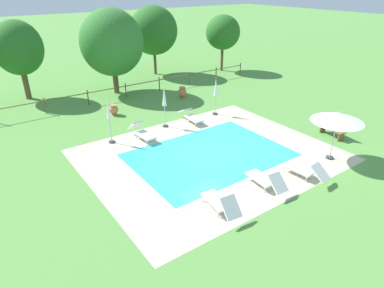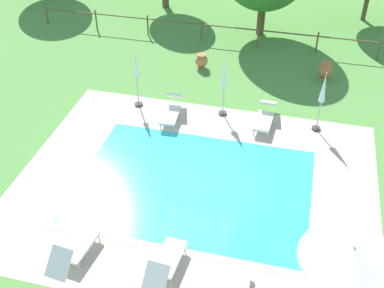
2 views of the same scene
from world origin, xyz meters
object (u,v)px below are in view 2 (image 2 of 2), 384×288
patio_umbrella_open_foreground (352,254)px  terracotta_urn_near_fence (325,70)px  patio_umbrella_closed_row_mid_west (136,71)px  sun_lounger_north_far (265,116)px  patio_umbrella_closed_row_west (323,93)px  sun_lounger_north_near_steps (172,110)px  sun_lounger_south_mid (74,250)px  sun_lounger_north_mid (165,264)px  patio_umbrella_closed_row_centre (224,78)px  terracotta_urn_by_tree (202,61)px

patio_umbrella_open_foreground → terracotta_urn_near_fence: bearing=93.1°
patio_umbrella_closed_row_mid_west → terracotta_urn_near_fence: (7.17, 3.96, -1.12)m
sun_lounger_north_far → patio_umbrella_closed_row_west: patio_umbrella_closed_row_west is taller
sun_lounger_north_near_steps → patio_umbrella_closed_row_mid_west: 2.01m
sun_lounger_north_far → sun_lounger_south_mid: (-4.20, -7.75, 0.03)m
sun_lounger_north_near_steps → patio_umbrella_closed_row_mid_west: bearing=160.8°
patio_umbrella_open_foreground → patio_umbrella_closed_row_west: bearing=95.9°
sun_lounger_north_mid → patio_umbrella_open_foreground: bearing=-0.6°
patio_umbrella_closed_row_mid_west → terracotta_urn_near_fence: patio_umbrella_closed_row_mid_west is taller
sun_lounger_north_mid → patio_umbrella_open_foreground: (4.41, -0.04, 1.73)m
sun_lounger_north_near_steps → sun_lounger_north_far: bearing=7.4°
terracotta_urn_near_fence → patio_umbrella_open_foreground: bearing=-86.9°
sun_lounger_south_mid → patio_umbrella_closed_row_centre: patio_umbrella_closed_row_centre is taller
sun_lounger_north_mid → terracotta_urn_near_fence: sun_lounger_north_mid is taller
sun_lounger_north_near_steps → sun_lounger_north_mid: (1.86, -7.14, 0.00)m
patio_umbrella_closed_row_mid_west → sun_lounger_south_mid: bearing=-83.6°
patio_umbrella_closed_row_mid_west → sun_lounger_north_mid: bearing=-66.1°
patio_umbrella_open_foreground → terracotta_urn_near_fence: patio_umbrella_open_foreground is taller
sun_lounger_north_mid → sun_lounger_south_mid: (-2.53, -0.14, 0.01)m
sun_lounger_north_far → patio_umbrella_closed_row_mid_west: size_ratio=0.85×
sun_lounger_north_mid → patio_umbrella_closed_row_centre: (0.01, 7.86, 1.22)m
sun_lounger_north_far → patio_umbrella_closed_row_west: (1.93, 0.10, 1.21)m
sun_lounger_north_far → patio_umbrella_open_foreground: size_ratio=0.88×
sun_lounger_north_far → sun_lounger_south_mid: 8.81m
patio_umbrella_open_foreground → patio_umbrella_closed_row_west: 7.81m
patio_umbrella_closed_row_centre → sun_lounger_north_mid: bearing=-90.1°
sun_lounger_north_mid → patio_umbrella_closed_row_mid_west: patio_umbrella_closed_row_mid_west is taller
sun_lounger_north_near_steps → terracotta_urn_near_fence: sun_lounger_north_near_steps is taller
patio_umbrella_closed_row_west → patio_umbrella_closed_row_mid_west: 7.01m
sun_lounger_south_mid → sun_lounger_north_mid: bearing=3.2°
terracotta_urn_by_tree → patio_umbrella_closed_row_west: bearing=-34.7°
sun_lounger_north_near_steps → patio_umbrella_closed_row_west: (5.47, 0.56, 1.19)m
patio_umbrella_closed_row_west → patio_umbrella_closed_row_centre: size_ratio=1.00×
sun_lounger_north_near_steps → patio_umbrella_closed_row_west: patio_umbrella_closed_row_west is taller
patio_umbrella_open_foreground → patio_umbrella_closed_row_mid_west: bearing=135.3°
patio_umbrella_closed_row_centre → terracotta_urn_near_fence: patio_umbrella_closed_row_centre is taller
patio_umbrella_closed_row_west → patio_umbrella_closed_row_centre: (-3.60, 0.16, 0.03)m
sun_lounger_south_mid → terracotta_urn_by_tree: bearing=85.6°
sun_lounger_north_near_steps → patio_umbrella_closed_row_west: size_ratio=0.84×
sun_lounger_south_mid → terracotta_urn_near_fence: 13.36m
terracotta_urn_by_tree → patio_umbrella_open_foreground: bearing=-62.0°
terracotta_urn_by_tree → sun_lounger_north_near_steps: bearing=-92.8°
patio_umbrella_closed_row_centre → terracotta_urn_by_tree: bearing=115.5°
patio_umbrella_closed_row_west → sun_lounger_south_mid: bearing=-128.0°
patio_umbrella_closed_row_centre → terracotta_urn_by_tree: 4.05m
sun_lounger_north_mid → patio_umbrella_closed_row_west: size_ratio=0.83×
patio_umbrella_closed_row_centre → patio_umbrella_closed_row_mid_west: bearing=-176.9°
sun_lounger_north_near_steps → terracotta_urn_near_fence: 7.20m
sun_lounger_south_mid → patio_umbrella_closed_row_mid_west: 7.96m
sun_lounger_north_far → patio_umbrella_closed_row_centre: (-1.67, 0.26, 1.24)m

